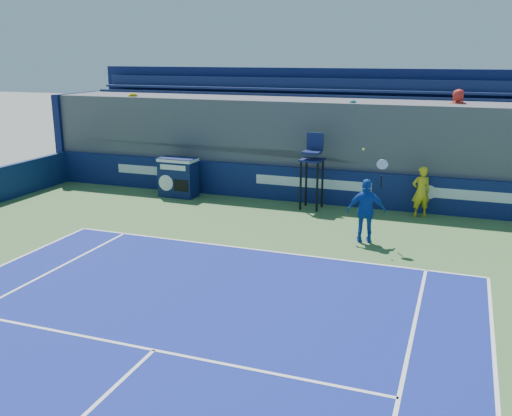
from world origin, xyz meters
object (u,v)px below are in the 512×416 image
(tennis_player, at_px, (366,211))
(match_clock, at_px, (178,176))
(ball_person, at_px, (421,192))
(umpire_chair, at_px, (312,163))

(tennis_player, bearing_deg, match_clock, 158.31)
(ball_person, relative_size, umpire_chair, 0.64)
(ball_person, relative_size, tennis_player, 0.62)
(match_clock, distance_m, umpire_chair, 4.92)
(ball_person, height_order, tennis_player, tennis_player)
(umpire_chair, bearing_deg, match_clock, -179.36)
(match_clock, distance_m, tennis_player, 7.65)
(ball_person, height_order, umpire_chair, umpire_chair)
(ball_person, relative_size, match_clock, 1.14)
(tennis_player, bearing_deg, ball_person, 69.05)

